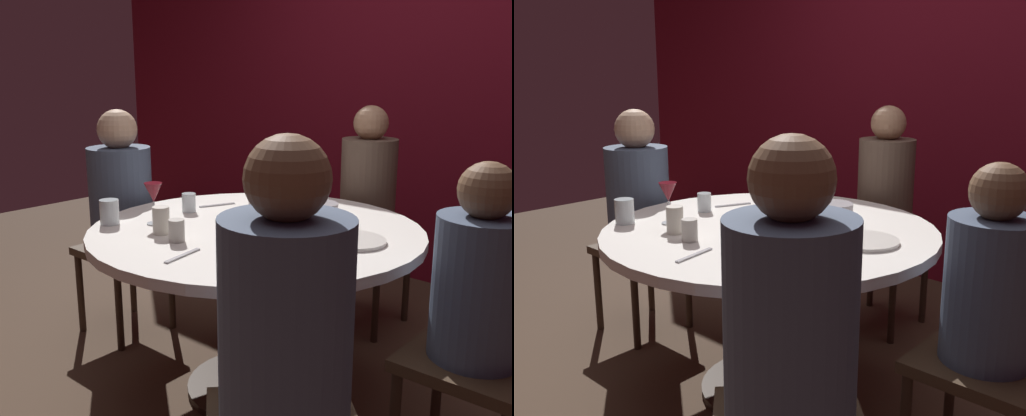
{
  "view_description": "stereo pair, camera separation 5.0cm",
  "coord_description": "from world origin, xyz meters",
  "views": [
    {
      "loc": [
        1.47,
        -1.71,
        1.35
      ],
      "look_at": [
        0.0,
        0.0,
        0.82
      ],
      "focal_mm": 39.89,
      "sensor_mm": 36.0,
      "label": 1
    },
    {
      "loc": [
        1.5,
        -1.67,
        1.35
      ],
      "look_at": [
        0.0,
        0.0,
        0.82
      ],
      "focal_mm": 39.89,
      "sensor_mm": 36.0,
      "label": 2
    }
  ],
  "objects": [
    {
      "name": "ground_plane",
      "position": [
        0.0,
        0.0,
        0.0
      ],
      "size": [
        8.0,
        8.0,
        0.0
      ],
      "primitive_type": "plane",
      "color": "#4C3828"
    },
    {
      "name": "dining_table",
      "position": [
        0.0,
        0.0,
        0.59
      ],
      "size": [
        1.36,
        1.36,
        0.74
      ],
      "color": "white",
      "rests_on": "ground"
    },
    {
      "name": "bowl_small_white",
      "position": [
        -0.15,
        0.22,
        0.77
      ],
      "size": [
        0.13,
        0.13,
        0.06
      ],
      "primitive_type": "cylinder",
      "color": "silver",
      "rests_on": "dining_table"
    },
    {
      "name": "seated_diner_left",
      "position": [
        -0.91,
        0.0,
        0.73
      ],
      "size": [
        0.4,
        0.4,
        1.18
      ],
      "rotation": [
        0.0,
        0.0,
        6.28
      ],
      "color": "#3F2D1E",
      "rests_on": "ground"
    },
    {
      "name": "seated_diner_back",
      "position": [
        0.0,
        0.91,
        0.73
      ],
      "size": [
        0.4,
        0.4,
        1.19
      ],
      "rotation": [
        0.0,
        0.0,
        4.71
      ],
      "color": "#3F2D1E",
      "rests_on": "ground"
    },
    {
      "name": "candle_holder",
      "position": [
        0.07,
        -0.21,
        0.77
      ],
      "size": [
        0.09,
        0.09,
        0.08
      ],
      "color": "black",
      "rests_on": "dining_table"
    },
    {
      "name": "wine_glass",
      "position": [
        -0.35,
        -0.24,
        0.86
      ],
      "size": [
        0.08,
        0.08,
        0.18
      ],
      "color": "silver",
      "rests_on": "dining_table"
    },
    {
      "name": "bowl_serving_large",
      "position": [
        0.12,
        0.27,
        0.77
      ],
      "size": [
        0.17,
        0.17,
        0.07
      ],
      "primitive_type": "cylinder",
      "color": "#B7B7BC",
      "rests_on": "dining_table"
    },
    {
      "name": "seated_diner_right",
      "position": [
        0.91,
        0.0,
        0.68
      ],
      "size": [
        0.4,
        0.4,
        1.1
      ],
      "rotation": [
        0.0,
        0.0,
        3.14
      ],
      "color": "#3F2D1E",
      "rests_on": "ground"
    },
    {
      "name": "dinner_plate",
      "position": [
        0.41,
        0.07,
        0.74
      ],
      "size": [
        0.26,
        0.26,
        0.01
      ],
      "primitive_type": "cylinder",
      "color": "silver",
      "rests_on": "dining_table"
    },
    {
      "name": "cell_phone",
      "position": [
        0.42,
        -0.32,
        0.74
      ],
      "size": [
        0.15,
        0.15,
        0.01
      ],
      "primitive_type": "cube",
      "rotation": [
        0.0,
        0.0,
        2.36
      ],
      "color": "black",
      "rests_on": "dining_table"
    },
    {
      "name": "cup_near_candle",
      "position": [
        -0.4,
        0.0,
        0.78
      ],
      "size": [
        0.06,
        0.06,
        0.09
      ],
      "primitive_type": "cylinder",
      "color": "silver",
      "rests_on": "dining_table"
    },
    {
      "name": "cup_center_front",
      "position": [
        0.39,
        -0.17,
        0.79
      ],
      "size": [
        0.07,
        0.07,
        0.12
      ],
      "primitive_type": "cylinder",
      "color": "silver",
      "rests_on": "dining_table"
    },
    {
      "name": "knife_near_plate",
      "position": [
        -0.39,
        0.17,
        0.74
      ],
      "size": [
        0.08,
        0.17,
        0.01
      ],
      "primitive_type": "cube",
      "rotation": [
        0.0,
        0.0,
        -0.4
      ],
      "color": "#B7B7BC",
      "rests_on": "dining_table"
    },
    {
      "name": "bowl_salad_center",
      "position": [
        -0.23,
        0.45,
        0.77
      ],
      "size": [
        0.18,
        0.18,
        0.07
      ],
      "primitive_type": "cylinder",
      "color": "silver",
      "rests_on": "dining_table"
    },
    {
      "name": "cup_by_right_diner",
      "position": [
        -0.22,
        -0.32,
        0.79
      ],
      "size": [
        0.07,
        0.07,
        0.11
      ],
      "primitive_type": "cylinder",
      "color": "beige",
      "rests_on": "dining_table"
    },
    {
      "name": "cup_far_edge",
      "position": [
        -0.09,
        -0.35,
        0.78
      ],
      "size": [
        0.06,
        0.06,
        0.09
      ],
      "primitive_type": "cylinder",
      "color": "#B2ADA3",
      "rests_on": "dining_table"
    },
    {
      "name": "back_wall",
      "position": [
        0.0,
        1.78,
        1.3
      ],
      "size": [
        6.0,
        0.1,
        2.6
      ],
      "primitive_type": "cube",
      "color": "maroon",
      "rests_on": "ground"
    },
    {
      "name": "cup_by_left_diner",
      "position": [
        -0.49,
        -0.36,
        0.79
      ],
      "size": [
        0.08,
        0.08,
        0.1
      ],
      "primitive_type": "cylinder",
      "color": "silver",
      "rests_on": "dining_table"
    },
    {
      "name": "seated_diner_front_right",
      "position": [
        0.68,
        -0.68,
        0.75
      ],
      "size": [
        0.57,
        0.57,
        1.22
      ],
      "rotation": [
        0.0,
        0.0,
        2.36
      ],
      "color": "#3F2D1E",
      "rests_on": "ground"
    },
    {
      "name": "fork_near_plate",
      "position": [
        0.06,
        -0.46,
        0.74
      ],
      "size": [
        0.04,
        0.18,
        0.01
      ],
      "primitive_type": "cube",
      "rotation": [
        0.0,
        0.0,
        0.16
      ],
      "color": "#B7B7BC",
      "rests_on": "dining_table"
    }
  ]
}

